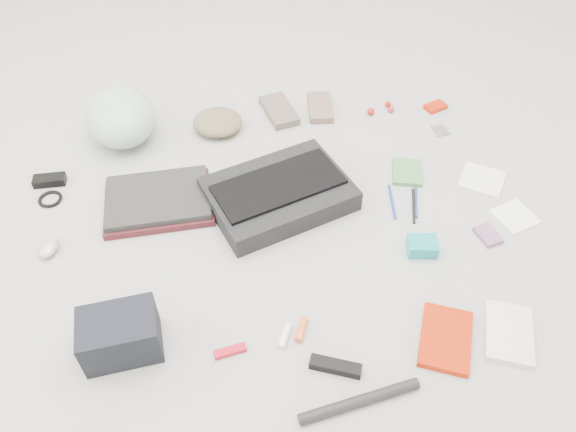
{
  "coord_description": "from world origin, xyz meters",
  "views": [
    {
      "loc": [
        -0.15,
        -1.19,
        1.3
      ],
      "look_at": [
        0.0,
        0.0,
        0.05
      ],
      "focal_mm": 35.0,
      "sensor_mm": 36.0,
      "label": 1
    }
  ],
  "objects": [
    {
      "name": "ground_plane",
      "position": [
        0.0,
        0.0,
        0.0
      ],
      "size": [
        4.0,
        4.0,
        0.0
      ],
      "primitive_type": "plane",
      "color": "gray"
    },
    {
      "name": "messenger_bag",
      "position": [
        -0.02,
        0.11,
        0.04
      ],
      "size": [
        0.52,
        0.45,
        0.07
      ],
      "primitive_type": "cube",
      "rotation": [
        0.0,
        0.0,
        0.36
      ],
      "color": "black",
      "rests_on": "ground_plane"
    },
    {
      "name": "bag_flap",
      "position": [
        -0.02,
        0.11,
        0.08
      ],
      "size": [
        0.44,
        0.32,
        0.01
      ],
      "primitive_type": "cube",
      "rotation": [
        0.0,
        0.0,
        0.36
      ],
      "color": "black",
      "rests_on": "messenger_bag"
    },
    {
      "name": "laptop_sleeve",
      "position": [
        -0.41,
        0.15,
        0.01
      ],
      "size": [
        0.36,
        0.28,
        0.02
      ],
      "primitive_type": "cube",
      "rotation": [
        0.0,
        0.0,
        0.06
      ],
      "color": "#4E181D",
      "rests_on": "ground_plane"
    },
    {
      "name": "laptop",
      "position": [
        -0.41,
        0.15,
        0.03
      ],
      "size": [
        0.34,
        0.26,
        0.02
      ],
      "primitive_type": "cube",
      "rotation": [
        0.0,
        0.0,
        0.06
      ],
      "color": "black",
      "rests_on": "laptop_sleeve"
    },
    {
      "name": "bike_helmet",
      "position": [
        -0.54,
        0.53,
        0.09
      ],
      "size": [
        0.3,
        0.34,
        0.18
      ],
      "primitive_type": "ellipsoid",
      "rotation": [
        0.0,
        0.0,
        0.19
      ],
      "color": "#ACC7C1",
      "rests_on": "ground_plane"
    },
    {
      "name": "beanie",
      "position": [
        -0.2,
        0.53,
        0.03
      ],
      "size": [
        0.23,
        0.23,
        0.06
      ],
      "primitive_type": "ellipsoid",
      "rotation": [
        0.0,
        0.0,
        -0.35
      ],
      "color": "brown",
      "rests_on": "ground_plane"
    },
    {
      "name": "mitten_left",
      "position": [
        0.04,
        0.6,
        0.01
      ],
      "size": [
        0.14,
        0.22,
        0.03
      ],
      "primitive_type": "cube",
      "rotation": [
        0.0,
        0.0,
        0.24
      ],
      "color": "#66564E",
      "rests_on": "ground_plane"
    },
    {
      "name": "mitten_right",
      "position": [
        0.2,
        0.6,
        0.01
      ],
      "size": [
        0.11,
        0.19,
        0.03
      ],
      "primitive_type": "cube",
      "rotation": [
        0.0,
        0.0,
        -0.09
      ],
      "color": "#775C50",
      "rests_on": "ground_plane"
    },
    {
      "name": "power_brick",
      "position": [
        -0.78,
        0.3,
        0.01
      ],
      "size": [
        0.11,
        0.05,
        0.03
      ],
      "primitive_type": "cube",
      "rotation": [
        0.0,
        0.0,
        0.02
      ],
      "color": "black",
      "rests_on": "ground_plane"
    },
    {
      "name": "cable_coil",
      "position": [
        -0.76,
        0.22,
        0.01
      ],
      "size": [
        0.08,
        0.08,
        0.01
      ],
      "primitive_type": "torus",
      "rotation": [
        0.0,
        0.0,
        -0.03
      ],
      "color": "black",
      "rests_on": "ground_plane"
    },
    {
      "name": "mouse",
      "position": [
        -0.73,
        -0.01,
        0.02
      ],
      "size": [
        0.07,
        0.1,
        0.03
      ],
      "primitive_type": "ellipsoid",
      "rotation": [
        0.0,
        0.0,
        -0.23
      ],
      "color": "#A5A5A8",
      "rests_on": "ground_plane"
    },
    {
      "name": "camera_bag",
      "position": [
        -0.48,
        -0.37,
        0.06
      ],
      "size": [
        0.21,
        0.16,
        0.13
      ],
      "primitive_type": "cube",
      "rotation": [
        0.0,
        0.0,
        0.12
      ],
      "color": "black",
      "rests_on": "ground_plane"
    },
    {
      "name": "multitool",
      "position": [
        -0.21,
        -0.42,
        0.01
      ],
      "size": [
        0.09,
        0.04,
        0.01
      ],
      "primitive_type": "cube",
      "rotation": [
        0.0,
        0.0,
        0.2
      ],
      "color": "#AF0C1D",
      "rests_on": "ground_plane"
    },
    {
      "name": "toiletry_tube_white",
      "position": [
        -0.06,
        -0.4,
        0.01
      ],
      "size": [
        0.05,
        0.07,
        0.02
      ],
      "primitive_type": "cylinder",
      "rotation": [
        1.57,
        0.0,
        -0.4
      ],
      "color": "white",
      "rests_on": "ground_plane"
    },
    {
      "name": "toiletry_tube_orange",
      "position": [
        -0.01,
        -0.38,
        0.01
      ],
      "size": [
        0.05,
        0.07,
        0.02
      ],
      "primitive_type": "cylinder",
      "rotation": [
        1.57,
        0.0,
        -0.38
      ],
      "color": "#EB5922",
      "rests_on": "ground_plane"
    },
    {
      "name": "u_lock",
      "position": [
        0.06,
        -0.5,
        0.01
      ],
      "size": [
        0.14,
        0.08,
        0.03
      ],
      "primitive_type": "cube",
      "rotation": [
        0.0,
        0.0,
        -0.37
      ],
      "color": "black",
      "rests_on": "ground_plane"
    },
    {
      "name": "bike_pump",
      "position": [
        0.1,
        -0.6,
        0.01
      ],
      "size": [
        0.31,
        0.09,
        0.03
      ],
      "primitive_type": "cylinder",
      "rotation": [
        0.0,
        1.57,
        0.19
      ],
      "color": "black",
      "rests_on": "ground_plane"
    },
    {
      "name": "book_red",
      "position": [
        0.36,
        -0.46,
        0.01
      ],
      "size": [
        0.19,
        0.23,
        0.02
      ],
      "primitive_type": "cube",
      "rotation": [
        0.0,
        0.0,
        -0.4
      ],
      "color": "red",
      "rests_on": "ground_plane"
    },
    {
      "name": "book_white",
      "position": [
        0.53,
        -0.46,
        0.01
      ],
      "size": [
        0.18,
        0.21,
        0.02
      ],
      "primitive_type": "cube",
      "rotation": [
        0.0,
        0.0,
        -0.36
      ],
      "color": "beige",
      "rests_on": "ground_plane"
    },
    {
      "name": "notepad",
      "position": [
        0.44,
        0.2,
        0.01
      ],
      "size": [
        0.13,
        0.15,
        0.02
      ],
      "primitive_type": "cube",
      "rotation": [
        0.0,
        0.0,
        -0.24
      ],
      "color": "#427D41",
      "rests_on": "ground_plane"
    },
    {
      "name": "pen_blue",
      "position": [
        0.35,
        0.06,
        0.0
      ],
      "size": [
        0.03,
        0.15,
        0.01
      ],
      "primitive_type": "cylinder",
      "rotation": [
        1.57,
        0.0,
        -0.12
      ],
      "color": "#1429A3",
      "rests_on": "ground_plane"
    },
    {
      "name": "pen_black",
      "position": [
        0.42,
        0.04,
        0.0
      ],
      "size": [
        0.05,
        0.15,
        0.01
      ],
      "primitive_type": "cylinder",
      "rotation": [
        1.57,
        0.0,
        -0.26
      ],
      "color": "black",
      "rests_on": "ground_plane"
    },
    {
      "name": "pen_navy",
      "position": [
        0.43,
        0.05,
        0.0
      ],
      "size": [
        0.05,
        0.14,
        0.01
      ],
      "primitive_type": "cylinder",
      "rotation": [
        1.57,
        0.0,
        -0.27
      ],
      "color": "navy",
      "rests_on": "ground_plane"
    },
    {
      "name": "accordion_wallet",
      "position": [
        0.39,
        -0.15,
        0.02
      ],
      "size": [
        0.1,
        0.08,
        0.04
      ],
      "primitive_type": "cube",
      "rotation": [
        0.0,
        0.0,
        -0.14
      ],
      "color": "teal",
      "rests_on": "ground_plane"
    },
    {
      "name": "card_deck",
      "position": [
        0.61,
        -0.12,
        0.01
      ],
      "size": [
        0.08,
        0.1,
        0.02
      ],
      "primitive_type": "cube",
      "rotation": [
        0.0,
        0.0,
        0.25
      ],
      "color": "#905B80",
      "rests_on": "ground_plane"
    },
    {
      "name": "napkin_top",
      "position": [
        0.69,
        0.13,
        0.0
      ],
      "size": [
        0.19,
        0.19,
        0.01
      ],
      "primitive_type": "cube",
      "rotation": [
        0.0,
        0.0,
        1.01
      ],
      "color": "white",
      "rests_on": "ground_plane"
    },
    {
      "name": "napkin_bottom",
      "position": [
        0.73,
        -0.05,
        0.0
      ],
      "size": [
        0.15,
        0.15,
        0.01
      ],
      "primitive_type": "cube",
      "rotation": [
        0.0,
        0.0,
        0.34
      ],
      "color": "white",
      "rests_on": "ground_plane"
    },
    {
      "name": "lollipop_a",
      "position": [
        0.39,
        0.55,
        0.01
      ],
      "size": [
        0.04,
        0.04,
        0.03
      ],
      "primitive_type": "sphere",
      "rotation": [
        0.0,
        0.0,
        0.37
      ],
      "color": "maroon",
      "rests_on": "ground_plane"
    },
    {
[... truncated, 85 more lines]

